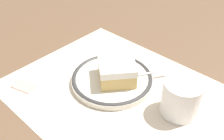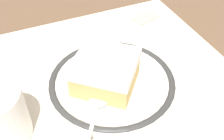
{
  "view_description": "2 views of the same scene",
  "coord_description": "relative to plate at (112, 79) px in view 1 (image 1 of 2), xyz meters",
  "views": [
    {
      "loc": [
        0.26,
        -0.3,
        0.37
      ],
      "look_at": [
        -0.04,
        0.02,
        0.03
      ],
      "focal_mm": 40.68,
      "sensor_mm": 36.0,
      "label": 1
    },
    {
      "loc": [
        0.08,
        0.28,
        0.29
      ],
      "look_at": [
        -0.04,
        0.02,
        0.03
      ],
      "focal_mm": 44.96,
      "sensor_mm": 36.0,
      "label": 2
    }
  ],
  "objects": [
    {
      "name": "cake_slice",
      "position": [
        0.01,
        0.0,
        0.03
      ],
      "size": [
        0.11,
        0.11,
        0.05
      ],
      "color": "#DBB76B",
      "rests_on": "plate"
    },
    {
      "name": "plate",
      "position": [
        0.0,
        0.0,
        0.0
      ],
      "size": [
        0.18,
        0.18,
        0.02
      ],
      "color": "silver",
      "rests_on": "placemat"
    },
    {
      "name": "ground_plane",
      "position": [
        0.04,
        -0.02,
        -0.01
      ],
      "size": [
        2.4,
        2.4,
        0.0
      ],
      "primitive_type": "plane",
      "color": "brown"
    },
    {
      "name": "sugar_packet",
      "position": [
        -0.13,
        -0.14,
        -0.0
      ],
      "size": [
        0.06,
        0.04,
        0.01
      ],
      "primitive_type": "cube",
      "rotation": [
        0.0,
        0.0,
        3.41
      ],
      "color": "#E5998C",
      "rests_on": "placemat"
    },
    {
      "name": "spoon",
      "position": [
        0.04,
        0.04,
        0.01
      ],
      "size": [
        0.08,
        0.11,
        0.01
      ],
      "color": "silver",
      "rests_on": "plate"
    },
    {
      "name": "placemat",
      "position": [
        0.04,
        -0.02,
        -0.01
      ],
      "size": [
        0.46,
        0.36,
        0.0
      ],
      "primitive_type": "cube",
      "color": "beige",
      "rests_on": "ground_plane"
    },
    {
      "name": "cup",
      "position": [
        0.16,
        0.02,
        0.02
      ],
      "size": [
        0.07,
        0.07,
        0.07
      ],
      "color": "white",
      "rests_on": "placemat"
    }
  ]
}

